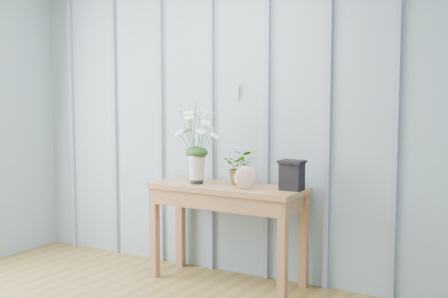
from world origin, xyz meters
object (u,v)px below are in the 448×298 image
Objects in this scene: daisy_vase at (197,133)px; carved_box at (292,175)px; sideboard at (227,200)px; felt_disc_vessel at (246,178)px.

daisy_vase is 2.86× the size of carved_box.
felt_disc_vessel reaches higher than sideboard.
felt_disc_vessel is (0.21, -0.09, 0.20)m from sideboard.
felt_disc_vessel is 0.33m from carved_box.
daisy_vase is 3.61× the size of felt_disc_vessel.
daisy_vase is at bearing -171.99° from carved_box.
daisy_vase reaches higher than felt_disc_vessel.
sideboard is at bearing -174.87° from carved_box.
daisy_vase is (-0.24, -0.06, 0.50)m from sideboard.
sideboard is at bearing 14.09° from daisy_vase.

